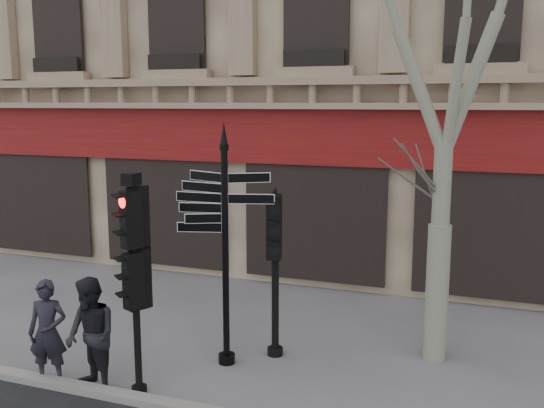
{
  "coord_description": "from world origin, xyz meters",
  "views": [
    {
      "loc": [
        3.9,
        -8.51,
        4.39
      ],
      "look_at": [
        0.53,
        0.6,
        2.75
      ],
      "focal_mm": 40.0,
      "sensor_mm": 36.0,
      "label": 1
    }
  ],
  "objects_px": {
    "traffic_signal_main": "(134,258)",
    "pedestrian_b": "(91,336)",
    "fingerpost": "(225,204)",
    "pedestrian_a": "(48,332)",
    "traffic_signal_secondary": "(275,245)"
  },
  "relations": [
    {
      "from": "fingerpost",
      "to": "traffic_signal_secondary",
      "type": "xyz_separation_m",
      "value": [
        0.66,
        0.6,
        -0.75
      ]
    },
    {
      "from": "fingerpost",
      "to": "traffic_signal_main",
      "type": "bearing_deg",
      "value": -124.19
    },
    {
      "from": "pedestrian_a",
      "to": "pedestrian_b",
      "type": "relative_size",
      "value": 0.94
    },
    {
      "from": "pedestrian_b",
      "to": "pedestrian_a",
      "type": "bearing_deg",
      "value": -153.94
    },
    {
      "from": "traffic_signal_main",
      "to": "pedestrian_b",
      "type": "bearing_deg",
      "value": -142.07
    },
    {
      "from": "fingerpost",
      "to": "pedestrian_a",
      "type": "distance_m",
      "value": 3.41
    },
    {
      "from": "fingerpost",
      "to": "traffic_signal_secondary",
      "type": "bearing_deg",
      "value": 36.26
    },
    {
      "from": "fingerpost",
      "to": "pedestrian_b",
      "type": "bearing_deg",
      "value": -138.39
    },
    {
      "from": "pedestrian_a",
      "to": "traffic_signal_secondary",
      "type": "bearing_deg",
      "value": 18.83
    },
    {
      "from": "fingerpost",
      "to": "traffic_signal_main",
      "type": "relative_size",
      "value": 1.21
    },
    {
      "from": "traffic_signal_secondary",
      "to": "pedestrian_b",
      "type": "bearing_deg",
      "value": -150.89
    },
    {
      "from": "traffic_signal_secondary",
      "to": "pedestrian_b",
      "type": "distance_m",
      "value": 3.29
    },
    {
      "from": "pedestrian_b",
      "to": "fingerpost",
      "type": "bearing_deg",
      "value": 73.45
    },
    {
      "from": "traffic_signal_main",
      "to": "pedestrian_a",
      "type": "xyz_separation_m",
      "value": [
        -1.52,
        -0.17,
        -1.3
      ]
    },
    {
      "from": "traffic_signal_main",
      "to": "pedestrian_b",
      "type": "relative_size",
      "value": 1.89
    }
  ]
}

